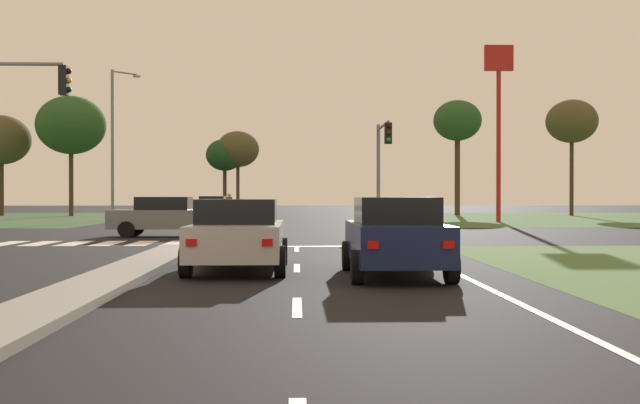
% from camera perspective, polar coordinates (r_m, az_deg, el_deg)
% --- Properties ---
extents(ground_plane, '(200.00, 200.00, 0.00)m').
position_cam_1_polar(ground_plane, '(31.63, -8.12, -2.50)').
color(ground_plane, black).
extents(grass_verge_far_right, '(35.00, 35.00, 0.01)m').
position_cam_1_polar(grass_verge_far_right, '(60.09, 19.71, -1.12)').
color(grass_verge_far_right, '#385B2D').
rests_on(grass_verge_far_right, ground).
extents(median_island_near, '(1.20, 22.00, 0.14)m').
position_cam_1_polar(median_island_near, '(12.97, -17.50, -6.46)').
color(median_island_near, gray).
rests_on(median_island_near, ground).
extents(median_island_far, '(1.20, 36.00, 0.14)m').
position_cam_1_polar(median_island_far, '(56.52, -5.32, -1.13)').
color(median_island_far, gray).
rests_on(median_island_far, ground).
extents(lane_dash_second, '(0.14, 2.00, 0.01)m').
position_cam_1_polar(lane_dash_second, '(11.18, -1.73, -7.88)').
color(lane_dash_second, silver).
rests_on(lane_dash_second, ground).
extents(lane_dash_third, '(0.14, 2.00, 0.01)m').
position_cam_1_polar(lane_dash_third, '(17.14, -1.75, -4.97)').
color(lane_dash_third, silver).
rests_on(lane_dash_third, ground).
extents(lane_dash_fourth, '(0.14, 2.00, 0.01)m').
position_cam_1_polar(lane_dash_fourth, '(23.12, -1.76, -3.57)').
color(lane_dash_fourth, silver).
rests_on(lane_dash_fourth, ground).
extents(edge_line_right, '(0.14, 24.00, 0.01)m').
position_cam_1_polar(edge_line_right, '(13.90, 12.29, -6.25)').
color(edge_line_right, silver).
rests_on(edge_line_right, ground).
extents(stop_bar_near, '(6.40, 0.50, 0.01)m').
position_cam_1_polar(stop_bar_near, '(24.45, -1.05, -3.35)').
color(stop_bar_near, silver).
rests_on(stop_bar_near, ground).
extents(crosswalk_bar_near, '(0.70, 2.80, 0.01)m').
position_cam_1_polar(crosswalk_bar_near, '(28.04, -22.46, -2.90)').
color(crosswalk_bar_near, silver).
rests_on(crosswalk_bar_near, ground).
extents(crosswalk_bar_second, '(0.70, 2.80, 0.01)m').
position_cam_1_polar(crosswalk_bar_second, '(27.66, -20.23, -2.94)').
color(crosswalk_bar_second, silver).
rests_on(crosswalk_bar_second, ground).
extents(crosswalk_bar_third, '(0.70, 2.80, 0.01)m').
position_cam_1_polar(crosswalk_bar_third, '(27.32, -17.94, -2.97)').
color(crosswalk_bar_third, silver).
rests_on(crosswalk_bar_third, ground).
extents(crosswalk_bar_fourth, '(0.70, 2.80, 0.01)m').
position_cam_1_polar(crosswalk_bar_fourth, '(27.02, -15.59, -3.00)').
color(crosswalk_bar_fourth, silver).
rests_on(crosswalk_bar_fourth, ground).
extents(crosswalk_bar_fifth, '(0.70, 2.80, 0.01)m').
position_cam_1_polar(crosswalk_bar_fifth, '(26.77, -13.19, -3.03)').
color(crosswalk_bar_fifth, silver).
rests_on(crosswalk_bar_fifth, ground).
extents(crosswalk_bar_sixth, '(0.70, 2.80, 0.01)m').
position_cam_1_polar(crosswalk_bar_sixth, '(26.57, -10.76, -3.05)').
color(crosswalk_bar_sixth, silver).
rests_on(crosswalk_bar_sixth, ground).
extents(car_navy_near, '(1.97, 4.19, 1.60)m').
position_cam_1_polar(car_navy_near, '(15.37, 5.67, -2.58)').
color(car_navy_near, '#161E47').
rests_on(car_navy_near, ground).
extents(car_grey_second, '(4.59, 2.08, 1.59)m').
position_cam_1_polar(car_grey_second, '(31.15, -11.39, -1.05)').
color(car_grey_second, slate).
rests_on(car_grey_second, ground).
extents(car_beige_third, '(2.07, 4.61, 1.61)m').
position_cam_1_polar(car_beige_third, '(51.66, -8.05, -0.44)').
color(car_beige_third, '#BCAD8E').
rests_on(car_beige_third, ground).
extents(car_silver_fourth, '(2.09, 4.50, 1.56)m').
position_cam_1_polar(car_silver_fourth, '(16.60, -6.14, -2.41)').
color(car_silver_fourth, '#B7B7BC').
rests_on(car_silver_fourth, ground).
extents(traffic_signal_far_right, '(0.32, 4.43, 5.21)m').
position_cam_1_polar(traffic_signal_far_right, '(36.63, 4.67, 3.53)').
color(traffic_signal_far_right, gray).
rests_on(traffic_signal_far_right, ground).
extents(street_lamp_third, '(1.69, 1.61, 9.95)m').
position_cam_1_polar(street_lamp_third, '(52.14, -15.14, 4.71)').
color(street_lamp_third, gray).
rests_on(street_lamp_third, ground).
extents(pedestrian_at_median, '(0.34, 0.34, 1.64)m').
position_cam_1_polar(pedestrian_at_median, '(42.12, -6.82, -0.22)').
color(pedestrian_at_median, maroon).
rests_on(pedestrian_at_median, median_island_far).
extents(fastfood_pole_sign, '(1.80, 0.40, 11.08)m').
position_cam_1_polar(fastfood_pole_sign, '(49.42, 13.24, 7.99)').
color(fastfood_pole_sign, red).
rests_on(fastfood_pole_sign, ground).
extents(treeline_near, '(4.80, 4.80, 8.31)m').
position_cam_1_polar(treeline_near, '(68.20, -22.80, 4.29)').
color(treeline_near, '#423323').
rests_on(treeline_near, ground).
extents(treeline_second, '(5.55, 5.55, 9.73)m').
position_cam_1_polar(treeline_second, '(64.96, -18.16, 5.48)').
color(treeline_second, '#423323').
rests_on(treeline_second, ground).
extents(treeline_third, '(3.69, 3.69, 7.27)m').
position_cam_1_polar(treeline_third, '(66.37, -6.18, 3.94)').
color(treeline_third, '#423323').
rests_on(treeline_third, ground).
extents(treeline_fourth, '(3.25, 3.25, 6.57)m').
position_cam_1_polar(treeline_fourth, '(66.34, -7.15, 3.49)').
color(treeline_fourth, '#423323').
rests_on(treeline_fourth, ground).
extents(treeline_fifth, '(4.08, 4.08, 9.81)m').
position_cam_1_polar(treeline_fifth, '(66.10, 10.26, 5.95)').
color(treeline_fifth, '#423323').
rests_on(treeline_fifth, ground).
extents(treeline_sixth, '(4.23, 4.23, 9.63)m').
position_cam_1_polar(treeline_sixth, '(66.65, 18.35, 5.73)').
color(treeline_sixth, '#423323').
rests_on(treeline_sixth, ground).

